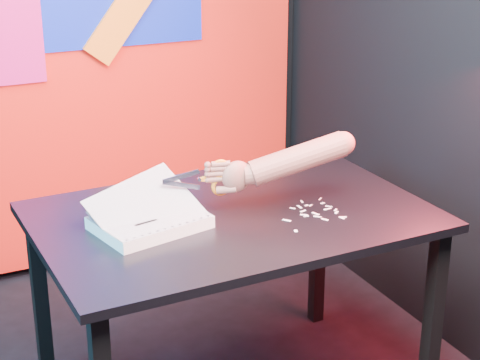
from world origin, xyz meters
TOP-DOWN VIEW (x-y plane):
  - room at (0.00, 0.00)m, footprint 3.01×3.01m
  - backdrop at (0.06, 1.46)m, footprint 2.88×0.05m
  - work_table at (0.53, 0.16)m, footprint 1.30×0.88m
  - printout_stack at (0.24, 0.16)m, footprint 0.39×0.31m
  - scissors at (0.48, 0.17)m, footprint 0.22×0.06m
  - hand_forearm at (0.71, 0.12)m, footprint 0.49×0.16m
  - paper_clippings at (0.78, 0.04)m, footprint 0.23×0.23m

SIDE VIEW (x-z plane):
  - work_table at x=0.53m, z-range 0.29..1.04m
  - paper_clippings at x=0.78m, z-range 0.75..0.75m
  - printout_stack at x=0.24m, z-range 0.68..0.86m
  - scissors at x=0.48m, z-range 0.81..0.94m
  - hand_forearm at x=0.71m, z-range 0.82..1.01m
  - backdrop at x=0.06m, z-range -0.08..2.00m
  - room at x=0.00m, z-range 0.00..2.71m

